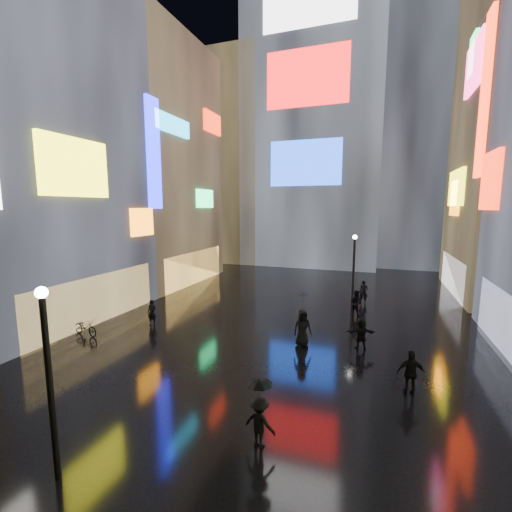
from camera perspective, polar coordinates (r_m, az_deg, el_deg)
The scene contains 18 objects.
ground at distance 23.57m, azimuth 6.62°, elevation -9.47°, with size 140.00×140.00×0.00m, color black.
building_left_mid at distance 26.73m, azimuth -34.29°, elevation 17.26°, with size 10.28×12.70×24.00m.
building_left_far at distance 35.10m, azimuth -17.73°, elevation 14.11°, with size 10.28×12.00×22.00m.
tower_main at distance 48.60m, azimuth 10.28°, elevation 24.65°, with size 16.00×14.20×42.00m.
tower_flank_right at distance 49.09m, azimuth 25.35°, elevation 19.03°, with size 12.00×12.00×34.00m, color black.
tower_flank_left at distance 48.19m, azimuth -3.88°, elevation 15.16°, with size 10.00×10.00×26.00m, color black.
lamp_near at distance 10.54m, azimuth -31.25°, elevation -16.41°, with size 0.30×0.30×5.20m.
lamp_far at distance 25.04m, azimuth 15.97°, elevation -1.75°, with size 0.30×0.30×5.20m.
pedestrian_2 at distance 11.31m, azimuth 0.62°, elevation -25.98°, with size 1.00×0.57×1.54m, color black.
pedestrian_3 at distance 14.95m, azimuth 24.42°, elevation -17.30°, with size 1.02×0.43×1.74m, color black.
pedestrian_4 at distance 18.11m, azimuth 7.75°, elevation -11.81°, with size 0.93×0.61×1.91m, color black.
pedestrian_5 at distance 18.42m, azimuth 17.13°, elevation -12.31°, with size 1.46×0.47×1.58m, color black.
pedestrian_6 at distance 21.90m, azimuth -16.94°, elevation -9.02°, with size 0.57×0.37×1.57m, color black.
pedestrian_7 at distance 23.73m, azimuth 16.29°, elevation -7.49°, with size 0.82×0.64×1.69m, color black.
umbrella_1 at distance 10.74m, azimuth 0.63°, elevation -21.16°, with size 0.73×0.73×0.64m, color black.
umbrella_2 at distance 17.68m, azimuth 7.84°, elevation -7.48°, with size 1.02×1.04×0.93m, color black.
bicycle at distance 21.70m, azimuth -26.54°, elevation -10.54°, with size 0.64×1.83×0.96m, color black.
pedestrian_8 at distance 26.75m, azimuth 17.49°, elevation -5.75°, with size 0.63×0.41×1.72m, color black.
Camera 1 is at (4.95, -1.91, 7.12)m, focal length 24.00 mm.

